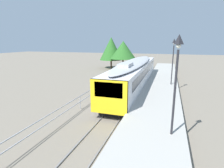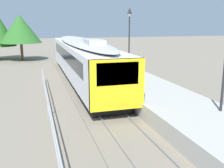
% 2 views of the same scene
% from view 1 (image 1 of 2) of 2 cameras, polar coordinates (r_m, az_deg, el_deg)
% --- Properties ---
extents(ground_plane, '(160.00, 160.00, 0.00)m').
position_cam_1_polar(ground_plane, '(17.18, -7.58, -6.87)').
color(ground_plane, slate).
extents(track_rails, '(3.20, 60.00, 0.14)m').
position_cam_1_polar(track_rails, '(16.17, 2.18, -7.92)').
color(track_rails, slate).
rests_on(track_rails, ground).
extents(commuter_train, '(2.82, 20.50, 3.74)m').
position_cam_1_polar(commuter_train, '(22.48, 7.22, 3.60)').
color(commuter_train, silver).
rests_on(commuter_train, track_rails).
extents(station_platform, '(3.90, 60.00, 0.90)m').
position_cam_1_polar(station_platform, '(15.54, 13.92, -7.58)').
color(station_platform, '#A8A59E').
rests_on(station_platform, ground).
extents(platform_lamp_mid_platform, '(0.34, 0.34, 5.35)m').
position_cam_1_polar(platform_lamp_mid_platform, '(9.68, 19.94, 5.06)').
color(platform_lamp_mid_platform, '#232328').
rests_on(platform_lamp_mid_platform, station_platform).
extents(platform_lamp_far_end, '(0.34, 0.34, 5.35)m').
position_cam_1_polar(platform_lamp_far_end, '(22.18, 18.96, 9.30)').
color(platform_lamp_far_end, '#232328').
rests_on(platform_lamp_far_end, station_platform).
extents(tree_behind_carpark, '(5.18, 5.18, 6.94)m').
position_cam_1_polar(tree_behind_carpark, '(41.16, -0.26, 11.19)').
color(tree_behind_carpark, brown).
rests_on(tree_behind_carpark, ground).
extents(tree_behind_station_far, '(5.48, 5.48, 6.10)m').
position_cam_1_polar(tree_behind_station_far, '(38.56, 3.57, 10.77)').
color(tree_behind_station_far, brown).
rests_on(tree_behind_station_far, ground).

